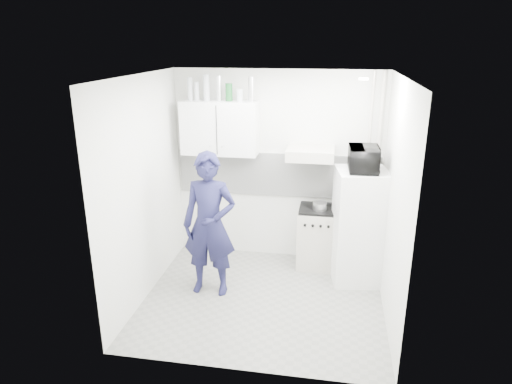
# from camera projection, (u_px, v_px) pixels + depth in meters

# --- Properties ---
(floor) EXTENTS (2.80, 2.80, 0.00)m
(floor) POSITION_uv_depth(u_px,v_px,m) (263.00, 299.00, 5.45)
(floor) COLOR gray
(floor) RESTS_ON ground
(ceiling) EXTENTS (2.80, 2.80, 0.00)m
(ceiling) POSITION_uv_depth(u_px,v_px,m) (264.00, 76.00, 4.63)
(ceiling) COLOR white
(ceiling) RESTS_ON wall_back
(wall_back) EXTENTS (2.80, 0.00, 2.80)m
(wall_back) POSITION_uv_depth(u_px,v_px,m) (278.00, 167.00, 6.21)
(wall_back) COLOR silver
(wall_back) RESTS_ON floor
(wall_left) EXTENTS (0.00, 2.60, 2.60)m
(wall_left) POSITION_uv_depth(u_px,v_px,m) (144.00, 190.00, 5.27)
(wall_left) COLOR silver
(wall_left) RESTS_ON floor
(wall_right) EXTENTS (0.00, 2.60, 2.60)m
(wall_right) POSITION_uv_depth(u_px,v_px,m) (394.00, 204.00, 4.82)
(wall_right) COLOR silver
(wall_right) RESTS_ON floor
(person) EXTENTS (0.64, 0.42, 1.75)m
(person) POSITION_uv_depth(u_px,v_px,m) (210.00, 225.00, 5.38)
(person) COLOR #18183B
(person) RESTS_ON floor
(stove) EXTENTS (0.50, 0.50, 0.81)m
(stove) POSITION_uv_depth(u_px,v_px,m) (317.00, 238.00, 6.17)
(stove) COLOR beige
(stove) RESTS_ON floor
(fridge) EXTENTS (0.69, 0.69, 1.46)m
(fridge) POSITION_uv_depth(u_px,v_px,m) (359.00, 226.00, 5.70)
(fridge) COLOR white
(fridge) RESTS_ON floor
(stove_top) EXTENTS (0.48, 0.48, 0.03)m
(stove_top) POSITION_uv_depth(u_px,v_px,m) (318.00, 209.00, 6.03)
(stove_top) COLOR black
(stove_top) RESTS_ON stove
(saucepan) EXTENTS (0.18, 0.18, 0.10)m
(saucepan) POSITION_uv_depth(u_px,v_px,m) (320.00, 206.00, 5.95)
(saucepan) COLOR silver
(saucepan) RESTS_ON stove_top
(microwave) EXTENTS (0.53, 0.37, 0.29)m
(microwave) POSITION_uv_depth(u_px,v_px,m) (364.00, 159.00, 5.43)
(microwave) COLOR black
(microwave) RESTS_ON fridge
(bottle_a) EXTENTS (0.07, 0.07, 0.29)m
(bottle_a) POSITION_uv_depth(u_px,v_px,m) (190.00, 89.00, 5.89)
(bottle_a) COLOR #B2B7BC
(bottle_a) RESTS_ON upper_cabinet
(bottle_b) EXTENTS (0.06, 0.06, 0.24)m
(bottle_b) POSITION_uv_depth(u_px,v_px,m) (197.00, 91.00, 5.89)
(bottle_b) COLOR #B2B7BC
(bottle_b) RESTS_ON upper_cabinet
(bottle_c) EXTENTS (0.08, 0.08, 0.33)m
(bottle_c) POSITION_uv_depth(u_px,v_px,m) (206.00, 87.00, 5.85)
(bottle_c) COLOR #B2B7BC
(bottle_c) RESTS_ON upper_cabinet
(bottle_d) EXTENTS (0.07, 0.07, 0.32)m
(bottle_d) POSITION_uv_depth(u_px,v_px,m) (219.00, 88.00, 5.83)
(bottle_d) COLOR silver
(bottle_d) RESTS_ON upper_cabinet
(canister_a) EXTENTS (0.09, 0.09, 0.23)m
(canister_a) POSITION_uv_depth(u_px,v_px,m) (229.00, 92.00, 5.82)
(canister_a) COLOR #144C1E
(canister_a) RESTS_ON upper_cabinet
(canister_b) EXTENTS (0.08, 0.08, 0.16)m
(canister_b) POSITION_uv_depth(u_px,v_px,m) (240.00, 95.00, 5.81)
(canister_b) COLOR #B2B7BC
(canister_b) RESTS_ON upper_cabinet
(bottle_e) EXTENTS (0.08, 0.08, 0.31)m
(bottle_e) POSITION_uv_depth(u_px,v_px,m) (251.00, 89.00, 5.76)
(bottle_e) COLOR silver
(bottle_e) RESTS_ON upper_cabinet
(upper_cabinet) EXTENTS (1.00, 0.35, 0.70)m
(upper_cabinet) POSITION_uv_depth(u_px,v_px,m) (220.00, 128.00, 5.99)
(upper_cabinet) COLOR white
(upper_cabinet) RESTS_ON wall_back
(range_hood) EXTENTS (0.60, 0.50, 0.14)m
(range_hood) POSITION_uv_depth(u_px,v_px,m) (310.00, 154.00, 5.82)
(range_hood) COLOR beige
(range_hood) RESTS_ON wall_back
(backsplash) EXTENTS (2.74, 0.03, 0.60)m
(backsplash) POSITION_uv_depth(u_px,v_px,m) (277.00, 175.00, 6.23)
(backsplash) COLOR white
(backsplash) RESTS_ON wall_back
(pipe_a) EXTENTS (0.05, 0.05, 2.60)m
(pipe_a) POSITION_uv_depth(u_px,v_px,m) (376.00, 173.00, 5.92)
(pipe_a) COLOR beige
(pipe_a) RESTS_ON floor
(pipe_b) EXTENTS (0.04, 0.04, 2.60)m
(pipe_b) POSITION_uv_depth(u_px,v_px,m) (367.00, 173.00, 5.94)
(pipe_b) COLOR beige
(pipe_b) RESTS_ON floor
(ceiling_spot_fixture) EXTENTS (0.10, 0.10, 0.02)m
(ceiling_spot_fixture) POSITION_uv_depth(u_px,v_px,m) (364.00, 79.00, 4.66)
(ceiling_spot_fixture) COLOR white
(ceiling_spot_fixture) RESTS_ON ceiling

